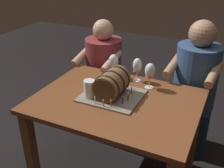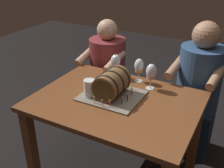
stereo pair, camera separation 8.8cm
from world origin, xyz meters
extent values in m
cube|color=brown|center=(0.00, 0.00, 0.72)|extent=(1.16, 0.87, 0.03)
cube|color=brown|center=(-0.52, -0.37, 0.35)|extent=(0.07, 0.07, 0.70)
cube|color=brown|center=(-0.52, 0.37, 0.35)|extent=(0.07, 0.07, 0.70)
cube|color=brown|center=(0.52, 0.37, 0.35)|extent=(0.07, 0.07, 0.70)
cube|color=gray|center=(-0.05, 0.03, 0.75)|extent=(0.42, 0.37, 0.01)
cylinder|color=brown|center=(-0.05, 0.03, 0.84)|extent=(0.19, 0.26, 0.19)
cylinder|color=#46301B|center=(-0.05, -0.11, 0.84)|extent=(0.16, 0.00, 0.16)
cylinder|color=#46301B|center=(-0.05, 0.16, 0.84)|extent=(0.16, 0.00, 0.16)
torus|color=black|center=(-0.05, -0.06, 0.84)|extent=(0.20, 0.01, 0.20)
torus|color=black|center=(-0.05, 0.03, 0.84)|extent=(0.20, 0.01, 0.20)
torus|color=black|center=(-0.05, 0.11, 0.84)|extent=(0.20, 0.01, 0.20)
cylinder|color=black|center=(0.09, 0.00, 0.77)|extent=(0.01, 0.01, 0.05)
sphere|color=#F9C64C|center=(0.09, 0.00, 0.80)|extent=(0.01, 0.01, 0.01)
cylinder|color=#D64C47|center=(0.08, 0.10, 0.78)|extent=(0.01, 0.01, 0.05)
sphere|color=#F9C64C|center=(0.08, 0.10, 0.81)|extent=(0.01, 0.01, 0.01)
cylinder|color=#EAD666|center=(0.02, 0.18, 0.78)|extent=(0.01, 0.01, 0.05)
sphere|color=#F9C64C|center=(0.02, 0.18, 0.81)|extent=(0.01, 0.01, 0.01)
cylinder|color=#D64C47|center=(-0.04, 0.19, 0.77)|extent=(0.01, 0.01, 0.04)
sphere|color=#F9C64C|center=(-0.04, 0.19, 0.80)|extent=(0.01, 0.01, 0.01)
cylinder|color=#D64C47|center=(-0.10, 0.18, 0.78)|extent=(0.01, 0.01, 0.05)
sphere|color=#F9C64C|center=(-0.10, 0.18, 0.81)|extent=(0.01, 0.01, 0.01)
cylinder|color=black|center=(-0.17, 0.11, 0.77)|extent=(0.01, 0.01, 0.04)
sphere|color=#F9C64C|center=(-0.17, 0.11, 0.80)|extent=(0.01, 0.01, 0.01)
cylinder|color=black|center=(-0.18, 0.03, 0.77)|extent=(0.01, 0.01, 0.04)
sphere|color=#F9C64C|center=(-0.18, 0.03, 0.80)|extent=(0.01, 0.01, 0.01)
cylinder|color=#D64C47|center=(-0.17, -0.05, 0.78)|extent=(0.01, 0.01, 0.05)
sphere|color=#F9C64C|center=(-0.17, -0.05, 0.80)|extent=(0.01, 0.01, 0.01)
cylinder|color=silver|center=(-0.10, -0.13, 0.77)|extent=(0.01, 0.01, 0.04)
sphere|color=#F9C64C|center=(-0.10, -0.13, 0.80)|extent=(0.01, 0.01, 0.01)
cylinder|color=#D64C47|center=(-0.03, -0.14, 0.77)|extent=(0.01, 0.01, 0.04)
sphere|color=#F9C64C|center=(-0.03, -0.14, 0.80)|extent=(0.01, 0.01, 0.01)
cylinder|color=#D64C47|center=(0.02, -0.12, 0.77)|extent=(0.01, 0.01, 0.04)
sphere|color=#F9C64C|center=(0.02, -0.12, 0.80)|extent=(0.01, 0.01, 0.01)
cylinder|color=black|center=(0.07, -0.06, 0.77)|extent=(0.01, 0.01, 0.05)
sphere|color=#F9C64C|center=(0.07, -0.06, 0.80)|extent=(0.01, 0.01, 0.01)
cylinder|color=white|center=(0.15, 0.27, 0.74)|extent=(0.07, 0.07, 0.00)
cylinder|color=white|center=(0.15, 0.27, 0.78)|extent=(0.01, 0.01, 0.08)
ellipsoid|color=white|center=(0.15, 0.27, 0.88)|extent=(0.08, 0.08, 0.12)
cylinder|color=pink|center=(0.15, 0.27, 0.85)|extent=(0.06, 0.06, 0.05)
cylinder|color=white|center=(-0.18, 0.34, 0.74)|extent=(0.07, 0.07, 0.00)
cylinder|color=white|center=(-0.18, 0.34, 0.79)|extent=(0.01, 0.01, 0.09)
ellipsoid|color=white|center=(-0.18, 0.34, 0.88)|extent=(0.08, 0.08, 0.11)
cylinder|color=white|center=(0.02, 0.35, 0.74)|extent=(0.07, 0.07, 0.00)
cylinder|color=white|center=(0.02, 0.35, 0.78)|extent=(0.01, 0.01, 0.08)
ellipsoid|color=white|center=(0.02, 0.35, 0.88)|extent=(0.07, 0.07, 0.11)
cylinder|color=#C6842D|center=(0.02, 0.35, 0.84)|extent=(0.06, 0.06, 0.03)
cylinder|color=white|center=(-0.18, -0.06, 0.81)|extent=(0.08, 0.08, 0.14)
cylinder|color=#C6842D|center=(-0.18, -0.06, 0.79)|extent=(0.07, 0.07, 0.10)
cylinder|color=white|center=(-0.18, -0.06, 0.85)|extent=(0.07, 0.07, 0.01)
cube|color=#4C1B1E|center=(-0.44, 0.66, 0.23)|extent=(0.34, 0.32, 0.45)
cylinder|color=maroon|center=(-0.44, 0.66, 0.69)|extent=(0.36, 0.36, 0.49)
sphere|color=tan|center=(-0.44, 0.66, 1.03)|extent=(0.19, 0.19, 0.19)
cylinder|color=tan|center=(-0.29, 0.52, 0.79)|extent=(0.08, 0.31, 0.14)
cylinder|color=tan|center=(-0.60, 0.53, 0.79)|extent=(0.08, 0.31, 0.14)
cube|color=#1B2D46|center=(0.44, 0.66, 0.23)|extent=(0.34, 0.32, 0.45)
cylinder|color=#2D4C75|center=(0.44, 0.66, 0.73)|extent=(0.40, 0.40, 0.55)
sphere|color=#A87A5B|center=(0.44, 0.66, 1.10)|extent=(0.22, 0.22, 0.22)
cylinder|color=#A87A5B|center=(0.59, 0.51, 0.84)|extent=(0.11, 0.31, 0.14)
cylinder|color=#A87A5B|center=(0.26, 0.55, 0.84)|extent=(0.11, 0.31, 0.14)
camera|label=1|loc=(0.69, -1.53, 1.71)|focal=43.60mm
camera|label=2|loc=(0.77, -1.49, 1.71)|focal=43.60mm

